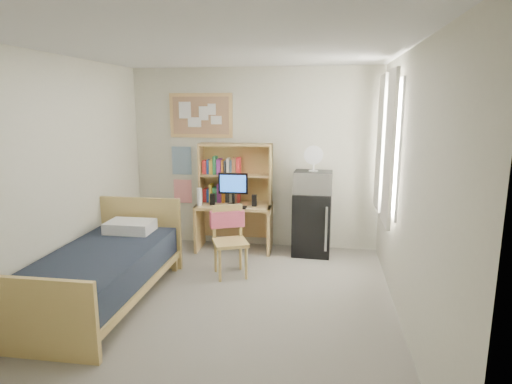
% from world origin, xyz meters
% --- Properties ---
extents(floor, '(3.60, 4.20, 0.02)m').
position_xyz_m(floor, '(0.00, 0.00, -0.01)').
color(floor, gray).
rests_on(floor, ground).
extents(ceiling, '(3.60, 4.20, 0.02)m').
position_xyz_m(ceiling, '(0.00, 0.00, 2.60)').
color(ceiling, silver).
rests_on(ceiling, wall_back).
extents(wall_back, '(3.60, 0.04, 2.60)m').
position_xyz_m(wall_back, '(0.00, 2.10, 1.30)').
color(wall_back, beige).
rests_on(wall_back, floor).
extents(wall_front, '(3.60, 0.04, 2.60)m').
position_xyz_m(wall_front, '(0.00, -2.10, 1.30)').
color(wall_front, beige).
rests_on(wall_front, floor).
extents(wall_left, '(0.04, 4.20, 2.60)m').
position_xyz_m(wall_left, '(-1.80, 0.00, 1.30)').
color(wall_left, beige).
rests_on(wall_left, floor).
extents(wall_right, '(0.04, 4.20, 2.60)m').
position_xyz_m(wall_right, '(1.80, 0.00, 1.30)').
color(wall_right, beige).
rests_on(wall_right, floor).
extents(window_unit, '(0.10, 1.40, 1.70)m').
position_xyz_m(window_unit, '(1.75, 1.20, 1.60)').
color(window_unit, white).
rests_on(window_unit, wall_right).
extents(curtain_left, '(0.04, 0.55, 1.70)m').
position_xyz_m(curtain_left, '(1.72, 0.80, 1.60)').
color(curtain_left, white).
rests_on(curtain_left, wall_right).
extents(curtain_right, '(0.04, 0.55, 1.70)m').
position_xyz_m(curtain_right, '(1.72, 1.60, 1.60)').
color(curtain_right, white).
rests_on(curtain_right, wall_right).
extents(bulletin_board, '(0.94, 0.03, 0.64)m').
position_xyz_m(bulletin_board, '(-0.78, 2.08, 1.92)').
color(bulletin_board, '#A17755').
rests_on(bulletin_board, wall_back).
extents(poster_wave, '(0.30, 0.01, 0.42)m').
position_xyz_m(poster_wave, '(-1.10, 2.09, 1.25)').
color(poster_wave, '#245F93').
rests_on(poster_wave, wall_back).
extents(poster_japan, '(0.28, 0.01, 0.36)m').
position_xyz_m(poster_japan, '(-1.10, 2.09, 0.78)').
color(poster_japan, red).
rests_on(poster_japan, wall_back).
extents(desk, '(1.09, 0.58, 0.67)m').
position_xyz_m(desk, '(-0.24, 1.80, 0.34)').
color(desk, tan).
rests_on(desk, floor).
extents(desk_chair, '(0.57, 0.57, 0.86)m').
position_xyz_m(desk_chair, '(-0.08, 0.84, 0.43)').
color(desk_chair, '#D6B565').
rests_on(desk_chair, floor).
extents(mini_fridge, '(0.54, 0.54, 0.88)m').
position_xyz_m(mini_fridge, '(0.88, 1.82, 0.44)').
color(mini_fridge, black).
rests_on(mini_fridge, floor).
extents(bed, '(1.05, 2.06, 0.56)m').
position_xyz_m(bed, '(-1.27, -0.11, 0.28)').
color(bed, black).
rests_on(bed, floor).
extents(hutch, '(1.06, 0.31, 0.86)m').
position_xyz_m(hutch, '(-0.24, 1.95, 1.10)').
color(hutch, tan).
rests_on(hutch, desk).
extents(monitor, '(0.42, 0.05, 0.45)m').
position_xyz_m(monitor, '(-0.24, 1.74, 0.89)').
color(monitor, black).
rests_on(monitor, desk).
extents(keyboard, '(0.42, 0.15, 0.02)m').
position_xyz_m(keyboard, '(-0.23, 1.60, 0.68)').
color(keyboard, black).
rests_on(keyboard, desk).
extents(speaker_left, '(0.07, 0.07, 0.16)m').
position_xyz_m(speaker_left, '(-0.54, 1.73, 0.75)').
color(speaker_left, black).
rests_on(speaker_left, desk).
extents(speaker_right, '(0.07, 0.07, 0.16)m').
position_xyz_m(speaker_right, '(0.06, 1.75, 0.75)').
color(speaker_right, black).
rests_on(speaker_right, desk).
extents(water_bottle, '(0.08, 0.08, 0.25)m').
position_xyz_m(water_bottle, '(-0.71, 1.68, 0.80)').
color(water_bottle, white).
rests_on(water_bottle, desk).
extents(hoodie, '(0.44, 0.29, 0.20)m').
position_xyz_m(hoodie, '(-0.16, 1.02, 0.67)').
color(hoodie, '#E85876').
rests_on(hoodie, desk_chair).
extents(microwave, '(0.53, 0.41, 0.30)m').
position_xyz_m(microwave, '(0.88, 1.80, 1.03)').
color(microwave, silver).
rests_on(microwave, mini_fridge).
extents(desk_fan, '(0.26, 0.26, 0.32)m').
position_xyz_m(desk_fan, '(0.88, 1.80, 1.34)').
color(desk_fan, white).
rests_on(desk_fan, microwave).
extents(pillow, '(0.55, 0.39, 0.13)m').
position_xyz_m(pillow, '(-1.28, 0.64, 0.63)').
color(pillow, white).
rests_on(pillow, bed).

